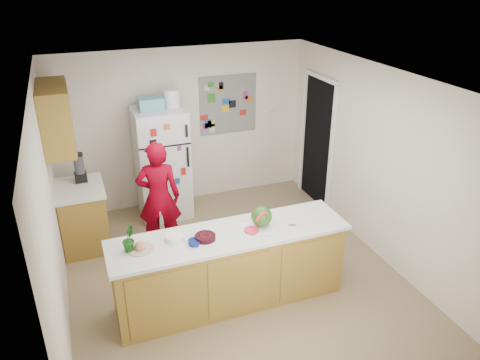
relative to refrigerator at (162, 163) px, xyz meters
name	(u,v)px	position (x,y,z in m)	size (l,w,h in m)	color
floor	(232,273)	(0.45, -1.88, -0.86)	(4.00, 4.50, 0.02)	brown
wall_back	(183,127)	(0.45, 0.38, 0.40)	(4.00, 0.02, 2.50)	beige
wall_left	(49,215)	(-1.56, -1.88, 0.40)	(0.02, 4.50, 2.50)	beige
wall_right	(375,162)	(2.46, -1.88, 0.40)	(0.02, 4.50, 2.50)	beige
ceiling	(231,78)	(0.45, -1.88, 1.66)	(4.00, 4.50, 0.02)	white
doorway	(318,142)	(2.44, -0.43, 0.17)	(0.03, 0.85, 2.04)	black
peninsula_base	(230,269)	(0.25, -2.38, -0.41)	(2.60, 0.62, 0.88)	brown
peninsula_top	(230,235)	(0.25, -2.38, 0.05)	(2.68, 0.70, 0.04)	silver
side_counter_base	(84,218)	(-1.24, -0.53, -0.42)	(0.60, 0.80, 0.86)	brown
side_counter_top	(79,188)	(-1.24, -0.53, 0.03)	(0.64, 0.84, 0.04)	silver
upper_cabinets	(56,117)	(-1.37, -0.58, 1.05)	(0.35, 1.00, 0.80)	brown
refrigerator	(162,163)	(0.00, 0.00, 0.00)	(0.75, 0.70, 1.70)	silver
fridge_top_bin	(151,104)	(-0.10, 0.00, 0.94)	(0.35, 0.28, 0.18)	#5999B2
photo_collage	(228,105)	(1.20, 0.36, 0.70)	(0.95, 0.01, 0.95)	slate
person	(159,197)	(-0.26, -0.99, -0.06)	(0.57, 0.38, 1.57)	maroon
blender_appliance	(80,168)	(-1.19, -0.35, 0.24)	(0.13, 0.13, 0.38)	black
cutting_board	(257,228)	(0.57, -2.38, 0.08)	(0.36, 0.27, 0.01)	silver
watermelon	(262,216)	(0.63, -2.36, 0.20)	(0.24, 0.24, 0.24)	#1F5915
watermelon_slice	(251,230)	(0.48, -2.43, 0.09)	(0.15, 0.15, 0.02)	red
cherry_bowl	(205,238)	(-0.05, -2.43, 0.11)	(0.22, 0.22, 0.07)	black
white_bowl	(175,238)	(-0.35, -2.30, 0.10)	(0.20, 0.20, 0.06)	white
cobalt_bowl	(195,242)	(-0.17, -2.45, 0.10)	(0.14, 0.14, 0.05)	navy
plate	(140,249)	(-0.73, -2.35, 0.08)	(0.27, 0.27, 0.02)	beige
paper_towel	(208,242)	(-0.03, -2.47, 0.08)	(0.19, 0.17, 0.02)	silver
keys	(292,225)	(0.97, -2.47, 0.08)	(0.08, 0.04, 0.01)	gray
potted_plant	(128,239)	(-0.83, -2.33, 0.21)	(0.16, 0.13, 0.28)	#114111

